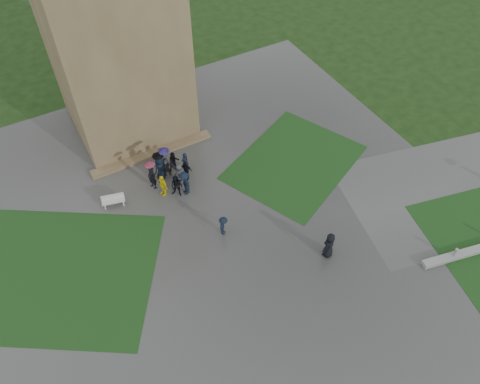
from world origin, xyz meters
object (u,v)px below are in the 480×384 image
tower (107,10)px  pedestrian_near (329,245)px  bench (113,200)px  pedestrian_mid (223,226)px

tower → pedestrian_near: bearing=-71.3°
tower → bench: size_ratio=11.72×
tower → pedestrian_mid: tower is taller
tower → pedestrian_mid: (1.22, -13.08, -8.26)m
bench → pedestrian_near: size_ratio=0.81×
pedestrian_near → pedestrian_mid: bearing=-68.6°
bench → tower: bearing=76.1°
pedestrian_mid → pedestrian_near: (4.67, -4.39, 0.22)m
bench → pedestrian_mid: size_ratio=1.06×
pedestrian_near → tower: bearing=-96.7°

